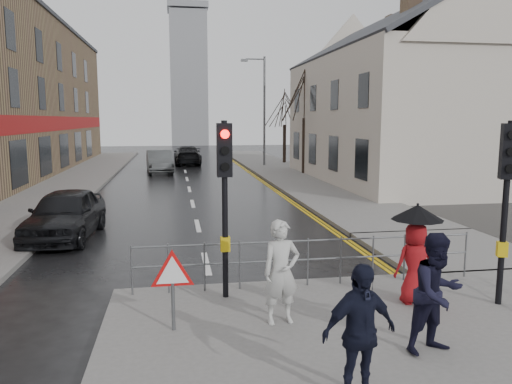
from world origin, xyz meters
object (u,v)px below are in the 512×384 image
object	(u,v)px
pedestrian_with_umbrella	(416,247)
car_parked	(65,214)
pedestrian_b	(437,293)
pedestrian_a	(281,272)
car_mid	(160,162)
pedestrian_d	(359,333)

from	to	relation	value
pedestrian_with_umbrella	car_parked	world-z (taller)	pedestrian_with_umbrella
pedestrian_b	car_parked	world-z (taller)	pedestrian_b
pedestrian_b	pedestrian_a	bearing A→B (deg)	129.72
car_mid	pedestrian_a	bearing A→B (deg)	-89.29
pedestrian_a	car_parked	xyz separation A→B (m)	(-5.00, 7.54, -0.28)
pedestrian_with_umbrella	car_parked	xyz separation A→B (m)	(-7.66, 7.04, -0.46)
pedestrian_a	car_mid	xyz separation A→B (m)	(-2.71, 26.12, -0.27)
pedestrian_b	pedestrian_with_umbrella	distance (m)	2.03
pedestrian_d	pedestrian_with_umbrella	bearing A→B (deg)	40.42
pedestrian_with_umbrella	car_parked	bearing A→B (deg)	137.39
car_parked	car_mid	world-z (taller)	car_mid
pedestrian_b	car_parked	bearing A→B (deg)	112.93
car_mid	pedestrian_b	bearing A→B (deg)	-85.46
pedestrian_a	pedestrian_with_umbrella	xyz separation A→B (m)	(2.66, 0.50, 0.19)
pedestrian_b	car_mid	xyz separation A→B (m)	(-4.74, 27.55, -0.29)
pedestrian_b	car_parked	distance (m)	11.40
pedestrian_b	pedestrian_with_umbrella	bearing A→B (deg)	56.65
pedestrian_with_umbrella	pedestrian_a	bearing A→B (deg)	-169.39
pedestrian_with_umbrella	pedestrian_b	bearing A→B (deg)	-108.21
pedestrian_with_umbrella	pedestrian_d	world-z (taller)	pedestrian_with_umbrella
pedestrian_a	pedestrian_b	bearing A→B (deg)	-42.96
pedestrian_a	car_mid	world-z (taller)	pedestrian_a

